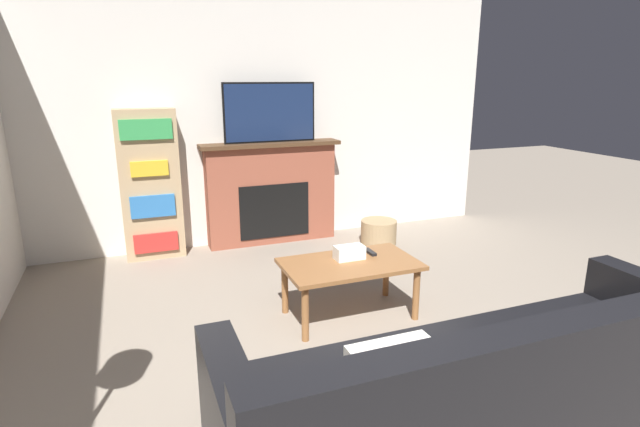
# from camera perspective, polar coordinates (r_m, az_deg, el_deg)

# --- Properties ---
(wall_back) EXTENTS (5.52, 0.06, 2.70)m
(wall_back) POSITION_cam_1_polar(r_m,az_deg,el_deg) (5.34, -7.61, 11.06)
(wall_back) COLOR silver
(wall_back) RESTS_ON ground_plane
(fireplace) EXTENTS (1.47, 0.28, 1.08)m
(fireplace) POSITION_cam_1_polar(r_m,az_deg,el_deg) (5.35, -5.57, 2.42)
(fireplace) COLOR brown
(fireplace) RESTS_ON ground_plane
(tv) EXTENTS (0.96, 0.03, 0.60)m
(tv) POSITION_cam_1_polar(r_m,az_deg,el_deg) (5.21, -5.75, 11.40)
(tv) COLOR black
(tv) RESTS_ON fireplace
(couch) EXTENTS (2.54, 0.91, 0.85)m
(couch) POSITION_cam_1_polar(r_m,az_deg,el_deg) (2.60, 18.99, -19.44)
(couch) COLOR black
(couch) RESTS_ON ground_plane
(coffee_table) EXTENTS (0.98, 0.57, 0.43)m
(coffee_table) POSITION_cam_1_polar(r_m,az_deg,el_deg) (3.69, 3.44, -6.38)
(coffee_table) COLOR brown
(coffee_table) RESTS_ON ground_plane
(tissue_box) EXTENTS (0.22, 0.12, 0.10)m
(tissue_box) POSITION_cam_1_polar(r_m,az_deg,el_deg) (3.71, 3.37, -4.46)
(tissue_box) COLOR white
(tissue_box) RESTS_ON coffee_table
(remote_control) EXTENTS (0.04, 0.15, 0.02)m
(remote_control) POSITION_cam_1_polar(r_m,az_deg,el_deg) (3.85, 5.74, -4.40)
(remote_control) COLOR black
(remote_control) RESTS_ON coffee_table
(bookshelf) EXTENTS (0.56, 0.29, 1.45)m
(bookshelf) POSITION_cam_1_polar(r_m,az_deg,el_deg) (5.11, -18.82, 3.12)
(bookshelf) COLOR tan
(bookshelf) RESTS_ON ground_plane
(storage_basket) EXTENTS (0.38, 0.38, 0.25)m
(storage_basket) POSITION_cam_1_polar(r_m,az_deg,el_deg) (5.40, 6.72, -2.11)
(storage_basket) COLOR tan
(storage_basket) RESTS_ON ground_plane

